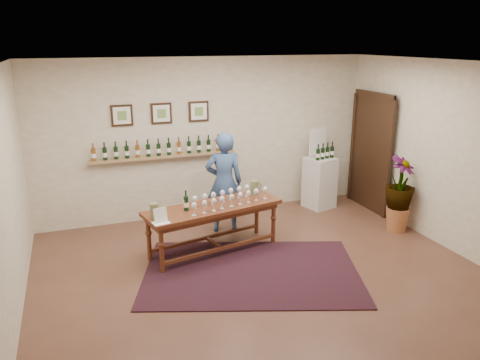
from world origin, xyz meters
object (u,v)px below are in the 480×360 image
object	(u,v)px
tasting_table	(213,213)
person	(224,183)
display_pedestal	(320,183)
potted_plant	(399,194)

from	to	relation	value
tasting_table	person	bearing A→B (deg)	48.60
tasting_table	display_pedestal	size ratio (longest dim) A/B	2.23
display_pedestal	person	world-z (taller)	person
tasting_table	display_pedestal	bearing A→B (deg)	13.78
tasting_table	person	size ratio (longest dim) A/B	1.29
potted_plant	person	distance (m)	2.89
tasting_table	potted_plant	world-z (taller)	potted_plant
display_pedestal	person	bearing A→B (deg)	-167.20
display_pedestal	potted_plant	world-z (taller)	potted_plant
tasting_table	display_pedestal	xyz separation A→B (m)	(2.45, 1.18, -0.14)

